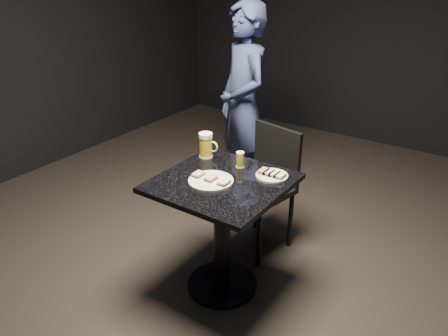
{
  "coord_description": "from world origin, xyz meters",
  "views": [
    {
      "loc": [
        1.25,
        -1.79,
        1.87
      ],
      "look_at": [
        0.0,
        0.02,
        0.82
      ],
      "focal_mm": 35.0,
      "sensor_mm": 36.0,
      "label": 1
    }
  ],
  "objects_px": {
    "beer_tumbler": "(240,160)",
    "table": "(222,217)",
    "patron": "(243,106)",
    "chair": "(265,181)",
    "beer_mug": "(206,145)",
    "plate_small": "(272,176)",
    "plate_large": "(211,181)"
  },
  "relations": [
    {
      "from": "plate_small",
      "to": "beer_mug",
      "type": "relative_size",
      "value": 1.18
    },
    {
      "from": "plate_small",
      "to": "chair",
      "type": "bearing_deg",
      "value": 123.5
    },
    {
      "from": "beer_tumbler",
      "to": "chair",
      "type": "distance_m",
      "value": 0.47
    },
    {
      "from": "table",
      "to": "beer_mug",
      "type": "distance_m",
      "value": 0.47
    },
    {
      "from": "patron",
      "to": "beer_mug",
      "type": "distance_m",
      "value": 0.91
    },
    {
      "from": "patron",
      "to": "chair",
      "type": "distance_m",
      "value": 0.79
    },
    {
      "from": "table",
      "to": "chair",
      "type": "relative_size",
      "value": 0.87
    },
    {
      "from": "plate_large",
      "to": "beer_tumbler",
      "type": "bearing_deg",
      "value": 83.77
    },
    {
      "from": "plate_small",
      "to": "plate_large",
      "type": "bearing_deg",
      "value": -134.87
    },
    {
      "from": "patron",
      "to": "table",
      "type": "distance_m",
      "value": 1.25
    },
    {
      "from": "plate_small",
      "to": "table",
      "type": "relative_size",
      "value": 0.25
    },
    {
      "from": "chair",
      "to": "plate_small",
      "type": "bearing_deg",
      "value": -56.5
    },
    {
      "from": "beer_tumbler",
      "to": "plate_large",
      "type": "bearing_deg",
      "value": -96.23
    },
    {
      "from": "beer_mug",
      "to": "beer_tumbler",
      "type": "xyz_separation_m",
      "value": [
        0.26,
        -0.01,
        -0.03
      ]
    },
    {
      "from": "plate_large",
      "to": "beer_tumbler",
      "type": "xyz_separation_m",
      "value": [
        0.03,
        0.26,
        0.04
      ]
    },
    {
      "from": "patron",
      "to": "chair",
      "type": "relative_size",
      "value": 1.87
    },
    {
      "from": "beer_tumbler",
      "to": "patron",
      "type": "bearing_deg",
      "value": 121.45
    },
    {
      "from": "patron",
      "to": "plate_large",
      "type": "bearing_deg",
      "value": -32.61
    },
    {
      "from": "plate_large",
      "to": "beer_mug",
      "type": "height_order",
      "value": "beer_mug"
    },
    {
      "from": "table",
      "to": "beer_mug",
      "type": "height_order",
      "value": "beer_mug"
    },
    {
      "from": "plate_large",
      "to": "chair",
      "type": "height_order",
      "value": "chair"
    },
    {
      "from": "plate_large",
      "to": "beer_mug",
      "type": "distance_m",
      "value": 0.36
    },
    {
      "from": "plate_small",
      "to": "beer_tumbler",
      "type": "height_order",
      "value": "beer_tumbler"
    },
    {
      "from": "plate_large",
      "to": "chair",
      "type": "relative_size",
      "value": 0.29
    },
    {
      "from": "beer_tumbler",
      "to": "chair",
      "type": "relative_size",
      "value": 0.11
    },
    {
      "from": "chair",
      "to": "patron",
      "type": "bearing_deg",
      "value": 134.87
    },
    {
      "from": "plate_small",
      "to": "chair",
      "type": "height_order",
      "value": "chair"
    },
    {
      "from": "plate_large",
      "to": "table",
      "type": "height_order",
      "value": "plate_large"
    },
    {
      "from": "patron",
      "to": "beer_mug",
      "type": "relative_size",
      "value": 10.26
    },
    {
      "from": "chair",
      "to": "beer_mug",
      "type": "bearing_deg",
      "value": -123.25
    },
    {
      "from": "patron",
      "to": "table",
      "type": "bearing_deg",
      "value": -29.91
    },
    {
      "from": "beer_tumbler",
      "to": "table",
      "type": "bearing_deg",
      "value": -86.73
    }
  ]
}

